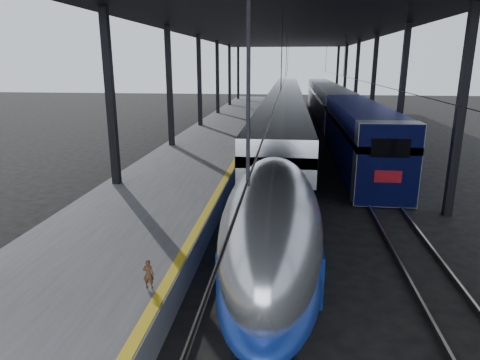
# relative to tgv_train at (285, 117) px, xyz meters

# --- Properties ---
(ground) EXTENTS (160.00, 160.00, 0.00)m
(ground) POSITION_rel_tgv_train_xyz_m (-2.00, -24.59, -1.94)
(ground) COLOR black
(ground) RESTS_ON ground
(platform) EXTENTS (6.00, 80.00, 1.00)m
(platform) POSITION_rel_tgv_train_xyz_m (-5.50, -4.59, -1.44)
(platform) COLOR #4C4C4F
(platform) RESTS_ON ground
(yellow_strip) EXTENTS (0.30, 80.00, 0.01)m
(yellow_strip) POSITION_rel_tgv_train_xyz_m (-2.70, -4.59, -0.94)
(yellow_strip) COLOR gold
(yellow_strip) RESTS_ON platform
(rails) EXTENTS (6.52, 80.00, 0.16)m
(rails) POSITION_rel_tgv_train_xyz_m (2.50, -4.59, -1.86)
(rails) COLOR slate
(rails) RESTS_ON ground
(canopy) EXTENTS (18.00, 75.00, 9.47)m
(canopy) POSITION_rel_tgv_train_xyz_m (-0.10, -4.59, 7.17)
(canopy) COLOR black
(canopy) RESTS_ON ground
(tgv_train) EXTENTS (2.90, 65.20, 4.15)m
(tgv_train) POSITION_rel_tgv_train_xyz_m (0.00, 0.00, 0.00)
(tgv_train) COLOR #AFB2B6
(tgv_train) RESTS_ON ground
(second_train) EXTENTS (2.92, 56.05, 4.02)m
(second_train) POSITION_rel_tgv_train_xyz_m (5.00, 8.23, 0.09)
(second_train) COLOR navy
(second_train) RESTS_ON ground
(child) EXTENTS (0.29, 0.20, 0.79)m
(child) POSITION_rel_tgv_train_xyz_m (-3.09, -29.09, -0.55)
(child) COLOR #482B18
(child) RESTS_ON platform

